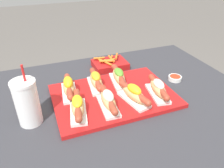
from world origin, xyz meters
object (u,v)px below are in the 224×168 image
at_px(hot_dog_5, 96,80).
at_px(hot_dog_6, 118,76).
at_px(hot_dog_0, 78,106).
at_px(sauce_bowl, 175,78).
at_px(hot_dog_3, 158,88).
at_px(drink_cup, 27,103).
at_px(hot_dog_2, 134,94).
at_px(serving_tray, 114,96).
at_px(fries_basket, 110,64).
at_px(hot_dog_1, 108,100).
at_px(hot_dog_4, 69,87).

height_order(hot_dog_5, hot_dog_6, hot_dog_5).
distance_m(hot_dog_0, sauce_bowl, 0.53).
distance_m(hot_dog_3, drink_cup, 0.53).
relative_size(hot_dog_2, sauce_bowl, 3.03).
relative_size(hot_dog_0, hot_dog_6, 0.99).
bearing_deg(hot_dog_6, hot_dog_3, -52.75).
distance_m(hot_dog_2, sauce_bowl, 0.31).
bearing_deg(drink_cup, serving_tray, 6.43).
relative_size(hot_dog_3, fries_basket, 1.10).
height_order(sauce_bowl, fries_basket, fries_basket).
distance_m(sauce_bowl, fries_basket, 0.36).
distance_m(hot_dog_1, sauce_bowl, 0.42).
bearing_deg(fries_basket, sauce_bowl, -44.27).
height_order(hot_dog_6, sauce_bowl, hot_dog_6).
bearing_deg(hot_dog_6, hot_dog_0, -145.45).
bearing_deg(fries_basket, hot_dog_0, -126.26).
bearing_deg(hot_dog_0, hot_dog_6, 34.55).
xyz_separation_m(hot_dog_1, drink_cup, (-0.29, 0.04, 0.04)).
bearing_deg(fries_basket, hot_dog_1, -111.30).
height_order(serving_tray, hot_dog_2, hot_dog_2).
bearing_deg(fries_basket, hot_dog_4, -141.50).
distance_m(serving_tray, hot_dog_4, 0.20).
height_order(hot_dog_1, hot_dog_5, hot_dog_1).
bearing_deg(fries_basket, hot_dog_6, -99.21).
xyz_separation_m(hot_dog_1, hot_dog_5, (0.00, 0.17, -0.00)).
bearing_deg(hot_dog_5, fries_basket, 54.63).
relative_size(hot_dog_6, sauce_bowl, 3.06).
bearing_deg(sauce_bowl, hot_dog_6, 170.14).
bearing_deg(sauce_bowl, hot_dog_4, 176.01).
bearing_deg(hot_dog_4, hot_dog_1, -50.40).
distance_m(hot_dog_3, hot_dog_5, 0.28).
xyz_separation_m(hot_dog_2, hot_dog_4, (-0.24, 0.15, 0.00)).
bearing_deg(hot_dog_5, hot_dog_4, -173.23).
bearing_deg(hot_dog_4, hot_dog_6, 3.31).
distance_m(serving_tray, fries_basket, 0.30).
xyz_separation_m(hot_dog_1, hot_dog_4, (-0.13, 0.15, 0.00)).
bearing_deg(hot_dog_6, drink_cup, -162.94).
distance_m(hot_dog_5, drink_cup, 0.32).
distance_m(hot_dog_0, hot_dog_3, 0.35).
xyz_separation_m(serving_tray, drink_cup, (-0.35, -0.04, 0.08)).
xyz_separation_m(hot_dog_0, hot_dog_3, (0.35, 0.00, -0.00)).
distance_m(hot_dog_3, hot_dog_4, 0.38).
xyz_separation_m(hot_dog_5, sauce_bowl, (0.40, -0.05, -0.04)).
height_order(hot_dog_1, sauce_bowl, hot_dog_1).
height_order(hot_dog_0, hot_dog_6, hot_dog_0).
relative_size(serving_tray, hot_dog_2, 2.62).
distance_m(hot_dog_0, hot_dog_1, 0.12).
height_order(hot_dog_0, hot_dog_2, hot_dog_2).
xyz_separation_m(serving_tray, hot_dog_4, (-0.18, 0.07, 0.04)).
height_order(hot_dog_0, fries_basket, hot_dog_0).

